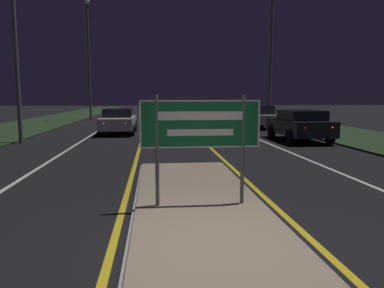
{
  "coord_description": "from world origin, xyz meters",
  "views": [
    {
      "loc": [
        -0.83,
        -4.76,
        2.08
      ],
      "look_at": [
        0.0,
        3.4,
        1.03
      ],
      "focal_mm": 35.0,
      "sensor_mm": 36.0,
      "label": 1
    }
  ],
  "objects_px": {
    "car_receding_1": "(256,116)",
    "car_approaching_0": "(118,120)",
    "car_receding_0": "(300,125)",
    "streetlight_left_far": "(88,48)",
    "highway_sign": "(200,128)",
    "car_receding_2": "(225,110)",
    "streetlight_right_near": "(272,33)"
  },
  "relations": [
    {
      "from": "car_receding_1",
      "to": "car_approaching_0",
      "type": "bearing_deg",
      "value": -161.79
    },
    {
      "from": "streetlight_left_far",
      "to": "car_receding_1",
      "type": "bearing_deg",
      "value": -37.88
    },
    {
      "from": "car_approaching_0",
      "to": "streetlight_right_near",
      "type": "bearing_deg",
      "value": 10.34
    },
    {
      "from": "highway_sign",
      "to": "streetlight_right_near",
      "type": "distance_m",
      "value": 17.95
    },
    {
      "from": "car_receding_0",
      "to": "car_receding_1",
      "type": "distance_m",
      "value": 7.23
    },
    {
      "from": "highway_sign",
      "to": "car_receding_2",
      "type": "distance_m",
      "value": 29.81
    },
    {
      "from": "car_receding_1",
      "to": "car_receding_2",
      "type": "height_order",
      "value": "car_receding_1"
    },
    {
      "from": "streetlight_right_near",
      "to": "car_approaching_0",
      "type": "xyz_separation_m",
      "value": [
        -9.19,
        -1.68,
        -5.17
      ]
    },
    {
      "from": "car_receding_0",
      "to": "car_approaching_0",
      "type": "distance_m",
      "value": 9.77
    },
    {
      "from": "streetlight_left_far",
      "to": "car_approaching_0",
      "type": "height_order",
      "value": "streetlight_left_far"
    },
    {
      "from": "streetlight_right_near",
      "to": "car_receding_2",
      "type": "height_order",
      "value": "streetlight_right_near"
    },
    {
      "from": "streetlight_right_near",
      "to": "car_receding_1",
      "type": "xyz_separation_m",
      "value": [
        -0.53,
        1.17,
        -5.12
      ]
    },
    {
      "from": "streetlight_right_near",
      "to": "car_receding_2",
      "type": "bearing_deg",
      "value": 91.5
    },
    {
      "from": "streetlight_left_far",
      "to": "car_receding_2",
      "type": "height_order",
      "value": "streetlight_left_far"
    },
    {
      "from": "car_receding_1",
      "to": "car_approaching_0",
      "type": "height_order",
      "value": "car_receding_1"
    },
    {
      "from": "highway_sign",
      "to": "car_receding_0",
      "type": "bearing_deg",
      "value": 59.73
    },
    {
      "from": "car_receding_0",
      "to": "car_receding_2",
      "type": "distance_m",
      "value": 19.04
    },
    {
      "from": "car_receding_2",
      "to": "car_approaching_0",
      "type": "relative_size",
      "value": 1.11
    },
    {
      "from": "streetlight_left_far",
      "to": "car_approaching_0",
      "type": "distance_m",
      "value": 13.94
    },
    {
      "from": "streetlight_right_near",
      "to": "car_approaching_0",
      "type": "bearing_deg",
      "value": -169.66
    },
    {
      "from": "car_receding_2",
      "to": "car_approaching_0",
      "type": "bearing_deg",
      "value": -121.11
    },
    {
      "from": "car_receding_2",
      "to": "highway_sign",
      "type": "bearing_deg",
      "value": -101.68
    },
    {
      "from": "car_receding_0",
      "to": "streetlight_right_near",
      "type": "bearing_deg",
      "value": 85.76
    },
    {
      "from": "streetlight_left_far",
      "to": "car_receding_0",
      "type": "distance_m",
      "value": 21.42
    },
    {
      "from": "streetlight_left_far",
      "to": "car_approaching_0",
      "type": "bearing_deg",
      "value": -74.03
    },
    {
      "from": "streetlight_right_near",
      "to": "car_receding_2",
      "type": "distance_m",
      "value": 13.98
    },
    {
      "from": "streetlight_right_near",
      "to": "car_receding_1",
      "type": "relative_size",
      "value": 1.88
    },
    {
      "from": "streetlight_left_far",
      "to": "car_receding_1",
      "type": "relative_size",
      "value": 2.24
    },
    {
      "from": "highway_sign",
      "to": "car_receding_2",
      "type": "xyz_separation_m",
      "value": [
        6.03,
        29.18,
        -0.76
      ]
    },
    {
      "from": "streetlight_left_far",
      "to": "car_approaching_0",
      "type": "relative_size",
      "value": 2.38
    },
    {
      "from": "car_receding_0",
      "to": "car_approaching_0",
      "type": "relative_size",
      "value": 0.99
    },
    {
      "from": "streetlight_right_near",
      "to": "car_receding_0",
      "type": "bearing_deg",
      "value": -94.24
    }
  ]
}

